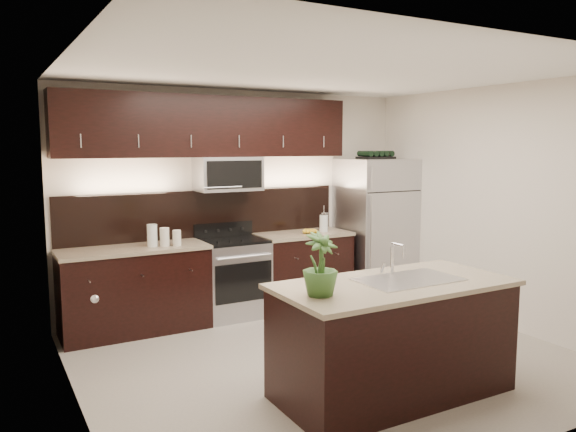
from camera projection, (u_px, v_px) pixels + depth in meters
name	position (u px, v px, depth m)	size (l,w,h in m)	color
ground	(328.00, 358.00, 5.39)	(4.50, 4.50, 0.00)	gray
room_walls	(321.00, 183.00, 5.10)	(4.52, 4.02, 2.71)	beige
counter_run	(217.00, 279.00, 6.58)	(3.51, 0.65, 0.94)	black
upper_fixtures	(212.00, 136.00, 6.51)	(3.49, 0.40, 1.66)	black
island	(393.00, 338.00, 4.58)	(1.96, 0.96, 0.94)	black
sink_faucet	(408.00, 278.00, 4.60)	(0.84, 0.50, 0.28)	silver
refrigerator	(374.00, 228.00, 7.56)	(0.90, 0.81, 1.86)	#B2B2B7
wine_rack	(376.00, 155.00, 7.44)	(0.46, 0.28, 0.11)	black
plant	(320.00, 264.00, 4.08)	(0.26, 0.26, 0.46)	#315722
canisters	(162.00, 236.00, 6.12)	(0.35, 0.19, 0.24)	silver
french_press	(324.00, 222.00, 7.16)	(0.11, 0.11, 0.32)	silver
bananas	(305.00, 231.00, 7.01)	(0.20, 0.15, 0.06)	gold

